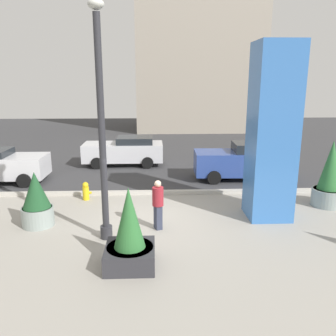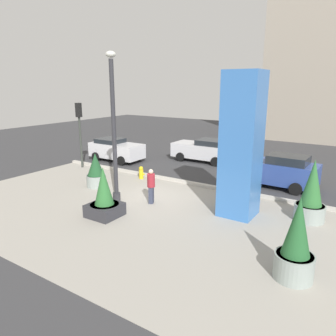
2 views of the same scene
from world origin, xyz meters
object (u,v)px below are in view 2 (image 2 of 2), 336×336
Objects in this scene: lamp_post at (114,132)px; art_pillar_blue at (241,146)px; car_curb_west at (205,150)px; car_intersection at (276,170)px; potted_plant_near_left at (96,171)px; fire_hydrant at (141,173)px; traffic_light_far_side at (80,124)px; potted_plant_mid_plaza at (311,195)px; pedestrian_by_curb at (151,185)px; potted_plant_by_pillar at (104,197)px; potted_plant_curbside at (296,246)px; car_far_lane at (116,149)px.

art_pillar_blue is at bearing 15.99° from lamp_post.
car_intersection is at bearing -28.43° from car_curb_west.
potted_plant_near_left is 9.72m from car_intersection.
fire_hydrant is 0.18× the size of traffic_light_far_side.
fire_hydrant is at bearing 173.59° from potted_plant_mid_plaza.
pedestrian_by_curb is at bearing -125.57° from car_intersection.
traffic_light_far_side is at bearing -179.91° from fire_hydrant.
traffic_light_far_side is (-7.07, 5.24, 2.05)m from potted_plant_by_pillar.
car_curb_west reaches higher than fire_hydrant.
potted_plant_mid_plaza reaches higher than potted_plant_near_left.
lamp_post is at bearing -70.22° from fire_hydrant.
lamp_post is 2.93m from pedestrian_by_curb.
lamp_post is 1.52× the size of car_curb_west.
lamp_post is 9.03× the size of fire_hydrant.
potted_plant_by_pillar is 0.87× the size of potted_plant_curbside.
potted_plant_by_pillar is at bearing -63.47° from lamp_post.
potted_plant_curbside is at bearing -29.90° from fire_hydrant.
traffic_light_far_side is (-3.85, 2.52, 2.03)m from potted_plant_near_left.
lamp_post is 1.72× the size of car_far_lane.
potted_plant_curbside is 14.55m from car_curb_west.
car_curb_west is at bearing 125.07° from art_pillar_blue.
traffic_light_far_side is 2.58× the size of pedestrian_by_curb.
traffic_light_far_side reaches higher than potted_plant_mid_plaza.
lamp_post reaches higher than potted_plant_by_pillar.
fire_hydrant is at bearing -31.90° from car_far_lane.
car_intersection is at bearing 54.43° from pedestrian_by_curb.
traffic_light_far_side reaches higher than car_intersection.
potted_plant_by_pillar is 0.50× the size of traffic_light_far_side.
lamp_post reaches higher than car_intersection.
car_intersection is at bearing 0.45° from car_far_lane.
potted_plant_curbside is at bearing -30.53° from car_far_lane.
car_intersection is (11.96, 2.83, -1.99)m from traffic_light_far_side.
fire_hydrant is 7.57m from car_intersection.
car_curb_west is 6.73m from car_intersection.
potted_plant_by_pillar is at bearing 177.15° from potted_plant_curbside.
potted_plant_curbside is 0.96× the size of potted_plant_mid_plaza.
potted_plant_mid_plaza is 14.31m from car_far_lane.
potted_plant_curbside is (3.06, -3.61, -1.93)m from art_pillar_blue.
potted_plant_near_left is 4.00m from pedestrian_by_curb.
art_pillar_blue is at bearing 130.24° from potted_plant_curbside.
lamp_post is 3.58m from potted_plant_near_left.
potted_plant_near_left is 10.62m from potted_plant_mid_plaza.
pedestrian_by_curb is at bearing -6.22° from potted_plant_near_left.
potted_plant_mid_plaza is at bearing -6.41° from fire_hydrant.
car_curb_west is 9.16m from pedestrian_by_curb.
car_far_lane is 0.88× the size of car_curb_west.
potted_plant_near_left is 0.41× the size of car_curb_west.
potted_plant_mid_plaza is 0.57× the size of car_curb_west.
traffic_light_far_side is (-11.69, 2.01, -0.08)m from art_pillar_blue.
fire_hydrant is 6.14m from car_curb_west.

